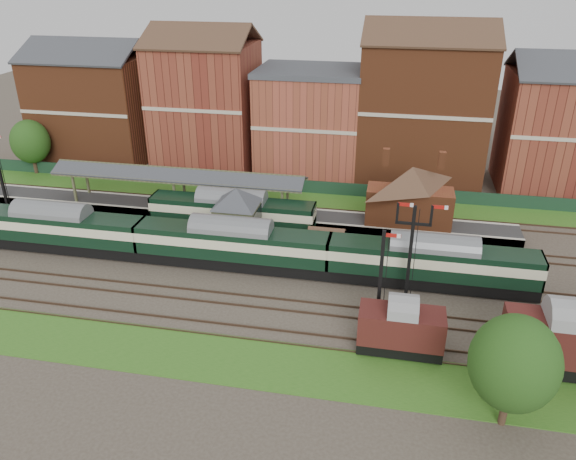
% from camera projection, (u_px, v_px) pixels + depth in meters
% --- Properties ---
extents(ground, '(160.00, 160.00, 0.00)m').
position_uv_depth(ground, '(262.00, 270.00, 47.82)').
color(ground, '#473D33').
rests_on(ground, ground).
extents(grass_back, '(90.00, 4.50, 0.06)m').
position_uv_depth(grass_back, '(296.00, 199.00, 61.93)').
color(grass_back, '#2D6619').
rests_on(grass_back, ground).
extents(grass_front, '(90.00, 5.00, 0.06)m').
position_uv_depth(grass_front, '(220.00, 358.00, 37.21)').
color(grass_front, '#2D6619').
rests_on(grass_front, ground).
extents(fence, '(90.00, 0.12, 1.50)m').
position_uv_depth(fence, '(299.00, 186.00, 63.39)').
color(fence, '#193823').
rests_on(fence, ground).
extents(platform, '(55.00, 3.40, 1.00)m').
position_uv_depth(platform, '(237.00, 214.00, 57.08)').
color(platform, '#2D2D2D').
rests_on(platform, ground).
extents(signal_box, '(5.40, 5.40, 6.00)m').
position_uv_depth(signal_box, '(237.00, 217.00, 49.82)').
color(signal_box, '#5C7351').
rests_on(signal_box, ground).
extents(brick_hut, '(3.20, 2.64, 2.94)m').
position_uv_depth(brick_hut, '(326.00, 245.00, 49.30)').
color(brick_hut, maroon).
rests_on(brick_hut, ground).
extents(station_building, '(8.10, 8.10, 5.90)m').
position_uv_depth(station_building, '(410.00, 195.00, 52.62)').
color(station_building, brown).
rests_on(station_building, platform).
extents(canopy, '(26.00, 3.89, 4.08)m').
position_uv_depth(canopy, '(178.00, 172.00, 56.34)').
color(canopy, '#4D4F31').
rests_on(canopy, platform).
extents(semaphore_bracket, '(3.60, 0.25, 8.18)m').
position_uv_depth(semaphore_bracket, '(411.00, 248.00, 41.50)').
color(semaphore_bracket, black).
rests_on(semaphore_bracket, ground).
extents(semaphore_siding, '(1.23, 0.25, 8.00)m').
position_uv_depth(semaphore_siding, '(380.00, 281.00, 38.08)').
color(semaphore_siding, black).
rests_on(semaphore_siding, ground).
extents(town_backdrop, '(69.00, 10.00, 16.00)m').
position_uv_depth(town_backdrop, '(309.00, 116.00, 66.87)').
color(town_backdrop, brown).
rests_on(town_backdrop, ground).
extents(dmu_train, '(49.51, 2.61, 3.80)m').
position_uv_depth(dmu_train, '(232.00, 244.00, 47.30)').
color(dmu_train, black).
rests_on(dmu_train, ground).
extents(platform_railcar, '(15.87, 2.51, 3.65)m').
position_uv_depth(platform_railcar, '(232.00, 212.00, 53.40)').
color(platform_railcar, black).
rests_on(platform_railcar, ground).
extents(goods_van_a, '(5.59, 2.42, 3.39)m').
position_uv_depth(goods_van_a, '(401.00, 328.00, 37.01)').
color(goods_van_a, black).
rests_on(goods_van_a, ground).
extents(goods_van_b, '(6.81, 2.95, 4.13)m').
position_uv_depth(goods_van_b, '(561.00, 341.00, 35.13)').
color(goods_van_b, black).
rests_on(goods_van_b, ground).
extents(tree_far, '(4.86, 4.86, 7.09)m').
position_uv_depth(tree_far, '(514.00, 363.00, 30.18)').
color(tree_far, '#382619').
rests_on(tree_far, ground).
extents(tree_back, '(4.58, 4.58, 6.70)m').
position_uv_depth(tree_back, '(30.00, 142.00, 67.56)').
color(tree_back, '#382619').
rests_on(tree_back, ground).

